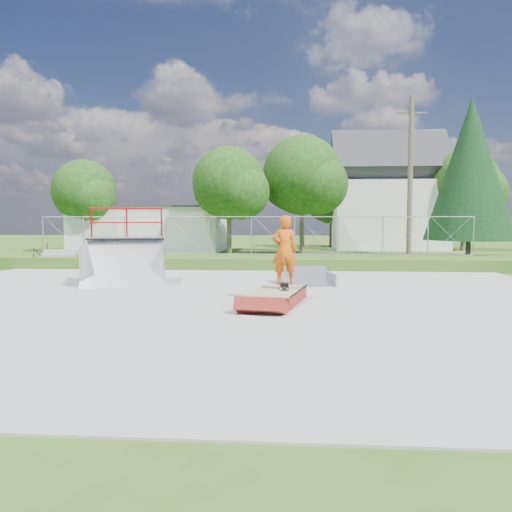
{
  "coord_description": "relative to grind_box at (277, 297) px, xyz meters",
  "views": [
    {
      "loc": [
        1.93,
        -12.5,
        2.08
      ],
      "look_at": [
        0.89,
        1.46,
        1.1
      ],
      "focal_mm": 35.0,
      "sensor_mm": 36.0,
      "label": 1
    }
  ],
  "objects": [
    {
      "name": "skateboard",
      "position": [
        0.18,
        0.23,
        0.22
      ],
      "size": [
        0.23,
        0.8,
        0.13
      ],
      "primitive_type": "cube",
      "rotation": [
        0.14,
        0.0,
        0.02
      ],
      "color": "black",
      "rests_on": "grind_box"
    },
    {
      "name": "conifer_tree",
      "position": [
        10.46,
        17.02,
        4.87
      ],
      "size": [
        5.04,
        5.04,
        9.1
      ],
      "color": "brown",
      "rests_on": "ground"
    },
    {
      "name": "tree_center",
      "position": [
        1.25,
        19.83,
        4.67
      ],
      "size": [
        5.44,
        5.12,
        7.6
      ],
      "color": "brown",
      "rests_on": "ground"
    },
    {
      "name": "chain_link_fence",
      "position": [
        -1.54,
        10.52,
        1.23
      ],
      "size": [
        20.0,
        0.06,
        1.8
      ],
      "primitive_type": null,
      "color": "#96989E",
      "rests_on": "grass_berm"
    },
    {
      "name": "tree_right_far",
      "position": [
        12.73,
        23.84,
        4.37
      ],
      "size": [
        5.1,
        4.8,
        7.12
      ],
      "color": "brown",
      "rests_on": "ground"
    },
    {
      "name": "tree_back_mid",
      "position": [
        3.68,
        27.88,
        3.46
      ],
      "size": [
        4.08,
        3.84,
        5.7
      ],
      "color": "brown",
      "rests_on": "ground"
    },
    {
      "name": "tree_left_near",
      "position": [
        -3.29,
        17.85,
        4.07
      ],
      "size": [
        4.76,
        4.48,
        6.65
      ],
      "color": "brown",
      "rests_on": "ground"
    },
    {
      "name": "skater",
      "position": [
        0.18,
        0.23,
        1.1
      ],
      "size": [
        0.69,
        0.5,
        1.76
      ],
      "primitive_type": "imported",
      "rotation": [
        0.0,
        0.0,
        3.27
      ],
      "color": "#D8540B",
      "rests_on": "grind_box"
    },
    {
      "name": "quarter_pipe",
      "position": [
        -5.08,
        3.31,
        1.1
      ],
      "size": [
        2.97,
        2.68,
        2.54
      ],
      "primitive_type": null,
      "rotation": [
        0.0,
        0.0,
        0.23
      ],
      "color": "#ABAEB4",
      "rests_on": "concrete_pad"
    },
    {
      "name": "tree_left_far",
      "position": [
        -13.3,
        19.86,
        3.76
      ],
      "size": [
        4.42,
        4.16,
        6.18
      ],
      "color": "brown",
      "rests_on": "ground"
    },
    {
      "name": "utility_building_flat",
      "position": [
        -9.54,
        22.02,
        1.33
      ],
      "size": [
        10.0,
        6.0,
        3.0
      ],
      "primitive_type": "cube",
      "color": "white",
      "rests_on": "ground"
    },
    {
      "name": "grass_berm",
      "position": [
        -1.54,
        9.52,
        0.08
      ],
      "size": [
        24.0,
        3.0,
        0.5
      ],
      "primitive_type": "cube",
      "color": "#315317",
      "rests_on": "ground"
    },
    {
      "name": "flat_bank_ramp",
      "position": [
        0.81,
        3.77,
        0.08
      ],
      "size": [
        1.97,
        2.06,
        0.51
      ],
      "primitive_type": null,
      "rotation": [
        0.0,
        0.0,
        0.19
      ],
      "color": "#ABAEB4",
      "rests_on": "concrete_pad"
    },
    {
      "name": "concrete_stairs",
      "position": [
        -10.04,
        8.72,
        0.23
      ],
      "size": [
        1.5,
        1.6,
        0.8
      ],
      "primitive_type": null,
      "color": "#9B9C99",
      "rests_on": "ground"
    },
    {
      "name": "gable_house",
      "position": [
        7.46,
        26.02,
        3.66
      ],
      "size": [
        8.4,
        6.08,
        8.94
      ],
      "color": "white",
      "rests_on": "ground"
    },
    {
      "name": "grind_box",
      "position": [
        0.0,
        0.0,
        0.0
      ],
      "size": [
        1.55,
        2.5,
        0.35
      ],
      "rotation": [
        0.0,
        0.0,
        -0.19
      ],
      "color": "maroon",
      "rests_on": "concrete_pad"
    },
    {
      "name": "concrete_pad",
      "position": [
        -1.54,
        0.02,
        -0.15
      ],
      "size": [
        20.0,
        16.0,
        0.04
      ],
      "primitive_type": "cube",
      "color": "#9B9C99",
      "rests_on": "ground"
    },
    {
      "name": "ground",
      "position": [
        -1.54,
        0.02,
        -0.17
      ],
      "size": [
        120.0,
        120.0,
        0.0
      ],
      "primitive_type": "plane",
      "color": "#315317",
      "rests_on": "ground"
    },
    {
      "name": "utility_pole",
      "position": [
        5.96,
        12.02,
        3.83
      ],
      "size": [
        0.24,
        0.24,
        8.0
      ],
      "primitive_type": "cylinder",
      "color": "brown",
      "rests_on": "ground"
    }
  ]
}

